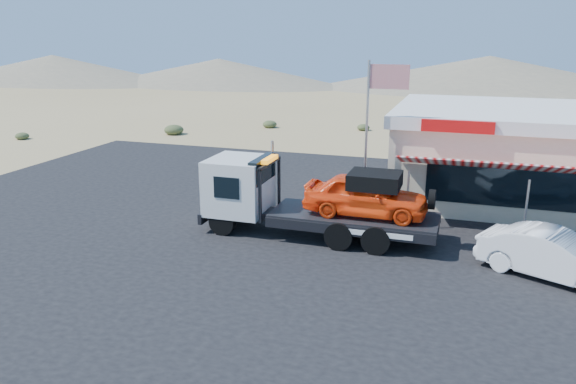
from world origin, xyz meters
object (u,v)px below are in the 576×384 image
Objects in this scene: jerky_store at (518,153)px; flagpole at (373,121)px; white_sedan at (555,255)px; tow_truck at (312,196)px.

jerky_store is 1.73× the size of flagpole.
white_sedan is at bearing -33.94° from flagpole.
white_sedan is 8.04m from flagpole.
jerky_store reaches higher than tow_truck.
tow_truck is at bearing -118.19° from flagpole.
flagpole is at bearing -141.21° from jerky_store.
flagpole reaches higher than jerky_store.
tow_truck is 1.36× the size of flagpole.
jerky_store is (-0.61, 8.63, 1.26)m from white_sedan.
flagpole is at bearing 80.72° from white_sedan.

